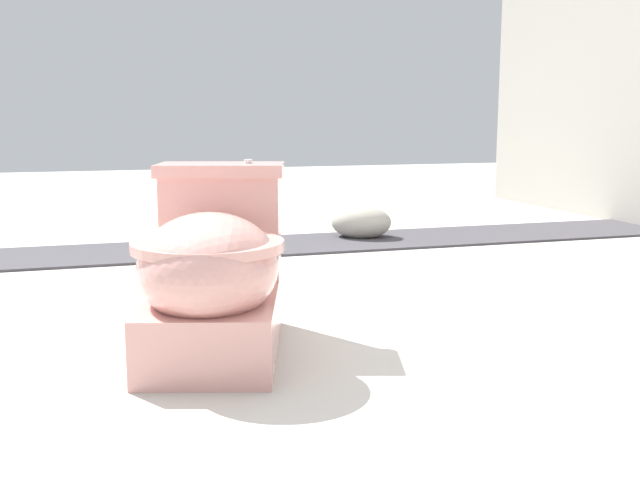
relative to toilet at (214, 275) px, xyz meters
name	(u,v)px	position (x,y,z in m)	size (l,w,h in m)	color
ground_plane	(199,326)	(-0.28, -0.01, -0.22)	(14.00, 14.00, 0.00)	beige
gravel_strip	(263,246)	(-1.61, 0.49, -0.21)	(0.56, 8.00, 0.01)	#423F44
toilet	(214,275)	(0.00, 0.00, 0.00)	(0.71, 0.53, 0.52)	#E09E93
boulder_near	(361,222)	(-1.70, 1.05, -0.13)	(0.32, 0.24, 0.18)	#ADA899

